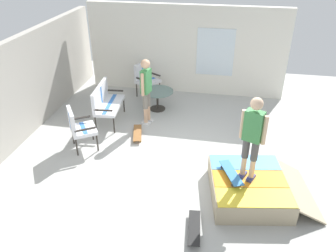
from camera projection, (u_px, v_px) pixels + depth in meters
name	position (u px, v px, depth m)	size (l,w,h in m)	color
ground_plane	(182.00, 161.00, 7.65)	(12.00, 12.00, 0.10)	#B2B2AD
back_wall_cinderblock	(9.00, 97.00, 7.69)	(9.00, 0.20, 2.38)	#ADA89E
house_facade	(186.00, 50.00, 10.28)	(0.23, 6.00, 2.67)	white
skate_ramp	(250.00, 187.00, 6.48)	(1.87, 2.17, 0.41)	tan
patio_bench	(105.00, 100.00, 8.87)	(1.29, 0.66, 1.02)	#2D2823
patio_chair_near_house	(145.00, 77.00, 10.35)	(0.81, 0.79, 1.02)	#2D2823
patio_chair_by_wall	(78.00, 126.00, 7.72)	(0.82, 0.80, 1.02)	#2D2823
patio_table	(157.00, 96.00, 9.59)	(0.90, 0.90, 0.57)	#2D2823
person_watching	(146.00, 87.00, 8.60)	(0.47, 0.29, 1.75)	silver
person_skater	(253.00, 134.00, 5.93)	(0.33, 0.45, 1.65)	navy
skateboard_by_bench	(137.00, 133.00, 8.46)	(0.82, 0.39, 0.10)	brown
skateboard_spare	(194.00, 228.00, 5.74)	(0.82, 0.28, 0.10)	black
skateboard_on_ramp	(231.00, 173.00, 6.38)	(0.81, 0.49, 0.10)	#3372B2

